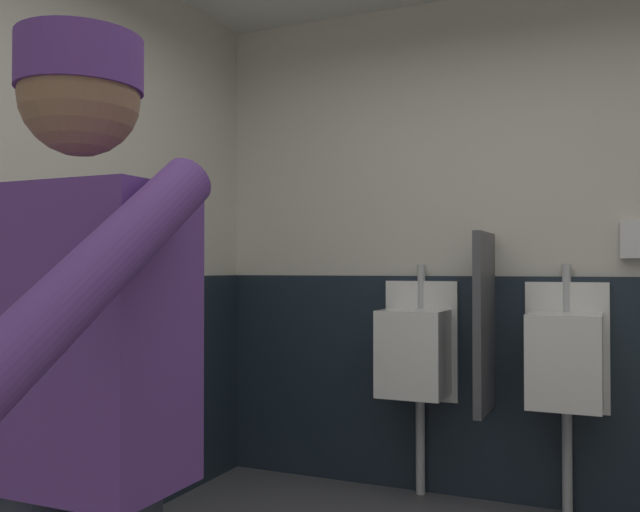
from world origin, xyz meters
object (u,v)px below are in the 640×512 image
(urinal_middle, at_px, (565,359))
(person, at_px, (74,397))
(soap_dispenser, at_px, (631,240))
(urinal_left, at_px, (416,352))

(urinal_middle, xyz_separation_m, person, (-0.69, -2.53, 0.20))
(person, height_order, soap_dispenser, person)
(urinal_left, distance_m, person, 2.53)
(person, bearing_deg, urinal_left, 91.27)
(urinal_left, xyz_separation_m, person, (0.06, -2.53, 0.20))
(urinal_left, distance_m, soap_dispenser, 1.20)
(soap_dispenser, bearing_deg, person, -110.56)
(urinal_middle, bearing_deg, soap_dispenser, 21.83)
(urinal_left, xyz_separation_m, urinal_middle, (0.75, 0.00, 0.00))
(person, bearing_deg, urinal_middle, 74.64)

